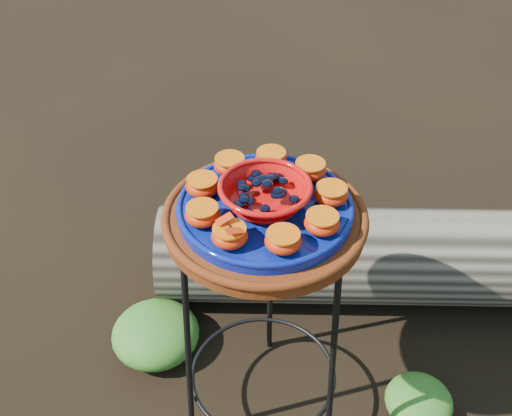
# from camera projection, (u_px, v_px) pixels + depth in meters

# --- Properties ---
(ground) EXTENTS (60.00, 60.00, 0.00)m
(ground) POSITION_uv_depth(u_px,v_px,m) (263.00, 405.00, 1.89)
(ground) COLOR black
(plant_stand) EXTENTS (0.44, 0.44, 0.70)m
(plant_stand) POSITION_uv_depth(u_px,v_px,m) (264.00, 327.00, 1.67)
(plant_stand) COLOR black
(plant_stand) RESTS_ON ground
(terracotta_saucer) EXTENTS (0.45, 0.45, 0.04)m
(terracotta_saucer) POSITION_uv_depth(u_px,v_px,m) (265.00, 220.00, 1.43)
(terracotta_saucer) COLOR #3D1309
(terracotta_saucer) RESTS_ON plant_stand
(cobalt_plate) EXTENTS (0.39, 0.39, 0.03)m
(cobalt_plate) POSITION_uv_depth(u_px,v_px,m) (265.00, 209.00, 1.41)
(cobalt_plate) COLOR #00005B
(cobalt_plate) RESTS_ON terracotta_saucer
(red_bowl) EXTENTS (0.19, 0.19, 0.05)m
(red_bowl) POSITION_uv_depth(u_px,v_px,m) (265.00, 195.00, 1.39)
(red_bowl) COLOR red
(red_bowl) RESTS_ON cobalt_plate
(glass_gems) EXTENTS (0.15, 0.15, 0.03)m
(glass_gems) POSITION_uv_depth(u_px,v_px,m) (265.00, 180.00, 1.36)
(glass_gems) COLOR black
(glass_gems) RESTS_ON red_bowl
(orange_half_0) EXTENTS (0.08, 0.08, 0.04)m
(orange_half_0) POSITION_uv_depth(u_px,v_px,m) (230.00, 236.00, 1.30)
(orange_half_0) COLOR red
(orange_half_0) RESTS_ON cobalt_plate
(orange_half_1) EXTENTS (0.08, 0.08, 0.04)m
(orange_half_1) POSITION_uv_depth(u_px,v_px,m) (283.00, 241.00, 1.28)
(orange_half_1) COLOR red
(orange_half_1) RESTS_ON cobalt_plate
(orange_half_2) EXTENTS (0.08, 0.08, 0.04)m
(orange_half_2) POSITION_uv_depth(u_px,v_px,m) (322.00, 223.00, 1.33)
(orange_half_2) COLOR red
(orange_half_2) RESTS_ON cobalt_plate
(orange_half_3) EXTENTS (0.08, 0.08, 0.04)m
(orange_half_3) POSITION_uv_depth(u_px,v_px,m) (331.00, 195.00, 1.40)
(orange_half_3) COLOR red
(orange_half_3) RESTS_ON cobalt_plate
(orange_half_4) EXTENTS (0.08, 0.08, 0.04)m
(orange_half_4) POSITION_uv_depth(u_px,v_px,m) (310.00, 170.00, 1.47)
(orange_half_4) COLOR red
(orange_half_4) RESTS_ON cobalt_plate
(orange_half_5) EXTENTS (0.08, 0.08, 0.04)m
(orange_half_5) POSITION_uv_depth(u_px,v_px,m) (271.00, 159.00, 1.50)
(orange_half_5) COLOR red
(orange_half_5) RESTS_ON cobalt_plate
(orange_half_6) EXTENTS (0.08, 0.08, 0.04)m
(orange_half_6) POSITION_uv_depth(u_px,v_px,m) (230.00, 165.00, 1.49)
(orange_half_6) COLOR red
(orange_half_6) RESTS_ON cobalt_plate
(orange_half_7) EXTENTS (0.08, 0.08, 0.04)m
(orange_half_7) POSITION_uv_depth(u_px,v_px,m) (202.00, 186.00, 1.42)
(orange_half_7) COLOR red
(orange_half_7) RESTS_ON cobalt_plate
(orange_half_8) EXTENTS (0.08, 0.08, 0.04)m
(orange_half_8) POSITION_uv_depth(u_px,v_px,m) (202.00, 215.00, 1.35)
(orange_half_8) COLOR red
(orange_half_8) RESTS_ON cobalt_plate
(butterfly) EXTENTS (0.09, 0.08, 0.01)m
(butterfly) POSITION_uv_depth(u_px,v_px,m) (229.00, 226.00, 1.28)
(butterfly) COLOR red
(butterfly) RESTS_ON orange_half_0
(driftwood_log) EXTENTS (1.76, 0.60, 0.32)m
(driftwood_log) POSITION_uv_depth(u_px,v_px,m) (419.00, 257.00, 2.14)
(driftwood_log) COLOR black
(driftwood_log) RESTS_ON ground
(foliage_left) EXTENTS (0.28, 0.28, 0.14)m
(foliage_left) POSITION_uv_depth(u_px,v_px,m) (155.00, 333.00, 2.01)
(foliage_left) COLOR #357227
(foliage_left) RESTS_ON ground
(foliage_right) EXTENTS (0.20, 0.20, 0.10)m
(foliage_right) POSITION_uv_depth(u_px,v_px,m) (419.00, 401.00, 1.85)
(foliage_right) COLOR #357227
(foliage_right) RESTS_ON ground
(foliage_back) EXTENTS (0.34, 0.34, 0.17)m
(foliage_back) POSITION_uv_depth(u_px,v_px,m) (203.00, 248.00, 2.29)
(foliage_back) COLOR #357227
(foliage_back) RESTS_ON ground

